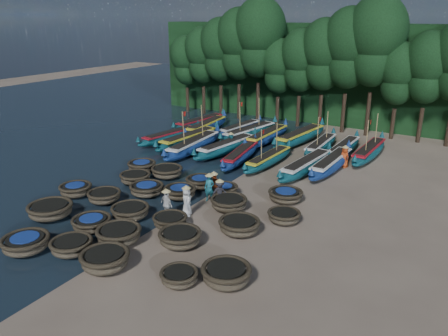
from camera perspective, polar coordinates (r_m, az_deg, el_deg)
The scene contains 62 objects.
ground at distance 27.58m, azimuth -2.10°, elevation -3.66°, with size 120.00×120.00×0.00m, color gray.
foliage_wall at distance 47.15m, azimuth 14.06°, elevation 11.77°, with size 40.00×3.00×10.00m, color black.
coracle_1 at distance 23.26m, azimuth -24.48°, elevation -8.91°, with size 2.32×2.32×0.79m.
coracle_2 at distance 22.30m, azimuth -19.30°, elevation -9.55°, with size 2.43×2.43×0.73m.
coracle_3 at distance 20.60m, azimuth -15.27°, elevation -11.44°, with size 2.49×2.49×0.84m.
coracle_4 at distance 19.06m, azimuth -5.88°, elevation -13.91°, with size 2.00×2.00×0.63m.
coracle_5 at distance 26.40m, azimuth -21.74°, elevation -5.09°, with size 2.66×2.66×0.83m.
coracle_6 at distance 24.30m, azimuth -16.91°, elevation -6.85°, with size 2.14×2.14×0.70m.
coracle_7 at distance 22.56m, azimuth -13.58°, elevation -8.42°, with size 2.41×2.41×0.83m.
coracle_8 at distance 21.86m, azimuth -5.77°, elevation -9.00°, with size 2.17×2.17×0.77m.
coracle_9 at distance 18.91m, azimuth 0.30°, elevation -13.68°, with size 2.63×2.63×0.84m.
coracle_10 at distance 28.94m, azimuth -18.82°, elevation -2.67°, with size 2.30×2.30×0.76m.
coracle_11 at distance 27.47m, azimuth -15.36°, elevation -3.55°, with size 2.51×2.51×0.73m.
coracle_12 at distance 25.05m, azimuth -12.15°, elevation -5.54°, with size 2.40×2.40×0.74m.
coracle_13 at distance 23.74m, azimuth -7.06°, elevation -6.81°, with size 1.90×1.90×0.66m.
coracle_14 at distance 22.88m, azimuth 2.01°, elevation -7.51°, with size 2.62×2.62×0.78m.
coracle_15 at distance 29.96m, azimuth -11.51°, elevation -1.24°, with size 2.40×2.40×0.77m.
coracle_16 at distance 27.94m, azimuth -10.06°, elevation -2.71°, with size 2.62×2.62×0.73m.
coracle_17 at distance 27.19m, azimuth -5.77°, elevation -3.11°, with size 2.43×2.43×0.75m.
coracle_18 at distance 25.53m, azimuth 0.63°, elevation -4.57°, with size 2.43×2.43×0.75m.
coracle_19 at distance 24.24m, azimuth 7.84°, elevation -6.24°, with size 2.03×2.03×0.67m.
coracle_20 at distance 32.04m, azimuth -10.69°, elevation 0.24°, with size 2.41×2.41×0.81m.
coracle_21 at distance 30.74m, azimuth -7.47°, elevation -0.46°, with size 2.21×2.21×0.78m.
coracle_22 at distance 28.69m, azimuth -3.07°, elevation -1.83°, with size 2.05×2.05×0.73m.
coracle_23 at distance 27.52m, azimuth 0.01°, elevation -2.83°, with size 1.80×1.80×0.67m.
coracle_24 at distance 26.90m, azimuth 8.04°, elevation -3.52°, with size 2.50×2.50×0.71m.
long_boat_1 at distance 39.52m, azimuth -7.03°, elevation 4.17°, with size 2.48×7.58×1.35m.
long_boat_2 at distance 38.18m, azimuth -4.59°, elevation 3.80°, with size 2.18×8.52×1.50m.
long_boat_3 at distance 36.23m, azimuth -4.00°, elevation 3.00°, with size 2.14×8.86×3.77m.
long_boat_4 at distance 35.85m, azimuth 0.39°, elevation 2.80°, with size 2.57×8.28×1.47m.
long_boat_5 at distance 33.86m, azimuth 2.15°, elevation 1.70°, with size 2.47×7.51×1.34m.
long_boat_6 at distance 33.11m, azimuth 5.84°, elevation 1.16°, with size 1.60×7.30×3.10m.
long_boat_7 at distance 32.00m, azimuth 10.73°, elevation 0.38°, with size 2.15×8.24×1.46m.
long_boat_8 at distance 32.82m, azimuth 13.84°, elevation 0.62°, with size 1.65×8.18×1.44m.
long_boat_9 at distance 44.25m, azimuth -3.16°, elevation 5.96°, with size 2.33×7.88×1.40m.
long_boat_10 at distance 42.47m, azimuth -2.33°, elevation 5.44°, with size 2.20×8.36×1.48m.
long_boat_11 at distance 42.00m, azimuth 2.08°, elevation 5.18°, with size 2.06×7.25×1.28m.
long_boat_12 at distance 40.32m, azimuth 3.36°, elevation 4.68°, with size 2.89×8.42×3.63m.
long_boat_13 at distance 39.14m, azimuth 5.63°, elevation 4.14°, with size 1.56×8.37×1.47m.
long_boat_14 at distance 39.32m, azimuth 9.90°, elevation 4.08°, with size 2.62×8.95×1.59m.
long_boat_15 at distance 37.26m, azimuth 12.53°, elevation 2.90°, with size 1.55×7.57×3.22m.
long_boat_16 at distance 36.86m, azimuth 15.35°, elevation 2.48°, with size 1.44×7.58×1.33m.
long_boat_17 at distance 36.50m, azimuth 18.41°, elevation 2.07°, with size 1.63×8.06×3.43m.
fisherman_0 at distance 24.72m, azimuth -4.90°, elevation -4.23°, with size 0.81×0.98×1.93m.
fisherman_1 at distance 26.50m, azimuth -1.92°, elevation -2.42°, with size 0.72×0.59×1.92m.
fisherman_2 at distance 27.27m, azimuth -1.31°, elevation -2.06°, with size 0.94×0.90×1.73m.
fisherman_3 at distance 26.03m, azimuth -0.57°, elevation -3.14°, with size 1.09×1.14×1.76m.
fisherman_4 at distance 24.52m, azimuth -7.50°, elevation -4.59°, with size 1.05×0.67×1.87m.
fisherman_5 at distance 36.49m, azimuth 0.91°, elevation 3.48°, with size 0.60×1.43×1.70m.
fisherman_6 at distance 33.62m, azimuth 15.49°, elevation 1.50°, with size 0.92×0.76×1.81m.
tree_0 at distance 51.17m, azimuth -4.93°, elevation 13.92°, with size 3.68×3.68×8.68m.
tree_1 at distance 49.79m, azimuth -2.74°, elevation 14.60°, with size 4.09×4.09×9.65m.
tree_2 at distance 48.50m, azimuth -0.42°, elevation 15.29°, with size 4.51×4.51×10.63m.
tree_3 at distance 47.29m, azimuth 2.04°, elevation 15.99°, with size 4.92×4.92×11.60m.
tree_4 at distance 46.17m, azimuth 4.65°, elevation 16.70°, with size 5.34×5.34×12.58m.
tree_5 at distance 45.38m, azimuth 7.22°, elevation 13.15°, with size 3.68×3.68×8.68m.
tree_6 at distance 44.42m, azimuth 10.03°, elevation 13.75°, with size 4.09×4.09×9.65m.
tree_7 at distance 43.58m, azimuth 12.98°, elevation 14.35°, with size 4.51×4.51×10.63m.
tree_8 at distance 42.85m, azimuth 16.05°, elevation 14.93°, with size 4.92×4.92×11.60m.
tree_9 at distance 42.24m, azimuth 19.23°, elevation 15.49°, with size 5.34×5.34×12.58m.
tree_10 at distance 42.01m, azimuth 21.92°, elevation 11.44°, with size 3.68×3.68×8.68m.
tree_11 at distance 41.62m, azimuth 25.20°, elevation 11.89°, with size 4.09×4.09×9.65m.
Camera 1 is at (14.05, -21.14, 10.80)m, focal length 35.00 mm.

